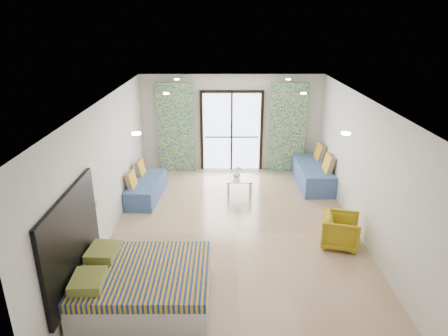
{
  "coord_description": "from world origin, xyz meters",
  "views": [
    {
      "loc": [
        -0.24,
        -7.14,
        4.12
      ],
      "look_at": [
        -0.22,
        0.72,
        1.15
      ],
      "focal_mm": 32.0,
      "sensor_mm": 36.0,
      "label": 1
    }
  ],
  "objects_px": {
    "daybed_left": "(146,188)",
    "armchair": "(341,229)",
    "bed": "(143,283)",
    "daybed_right": "(313,173)",
    "coffee_table": "(239,179)"
  },
  "relations": [
    {
      "from": "daybed_left",
      "to": "armchair",
      "type": "xyz_separation_m",
      "value": [
        4.11,
        -2.17,
        0.09
      ]
    },
    {
      "from": "bed",
      "to": "daybed_right",
      "type": "relative_size",
      "value": 1.01
    },
    {
      "from": "daybed_left",
      "to": "armchair",
      "type": "height_order",
      "value": "daybed_left"
    },
    {
      "from": "bed",
      "to": "coffee_table",
      "type": "bearing_deg",
      "value": 67.72
    },
    {
      "from": "daybed_left",
      "to": "daybed_right",
      "type": "xyz_separation_m",
      "value": [
        4.23,
        0.86,
        0.04
      ]
    },
    {
      "from": "daybed_left",
      "to": "coffee_table",
      "type": "distance_m",
      "value": 2.3
    },
    {
      "from": "bed",
      "to": "daybed_right",
      "type": "bearing_deg",
      "value": 51.99
    },
    {
      "from": "daybed_left",
      "to": "armchair",
      "type": "bearing_deg",
      "value": -23.73
    },
    {
      "from": "daybed_right",
      "to": "coffee_table",
      "type": "relative_size",
      "value": 2.71
    },
    {
      "from": "bed",
      "to": "armchair",
      "type": "relative_size",
      "value": 2.87
    },
    {
      "from": "daybed_right",
      "to": "armchair",
      "type": "relative_size",
      "value": 2.83
    },
    {
      "from": "coffee_table",
      "to": "armchair",
      "type": "xyz_separation_m",
      "value": [
        1.83,
        -2.44,
        -0.02
      ]
    },
    {
      "from": "daybed_right",
      "to": "bed",
      "type": "bearing_deg",
      "value": -128.76
    },
    {
      "from": "daybed_right",
      "to": "armchair",
      "type": "distance_m",
      "value": 3.03
    },
    {
      "from": "coffee_table",
      "to": "armchair",
      "type": "distance_m",
      "value": 3.05
    }
  ]
}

